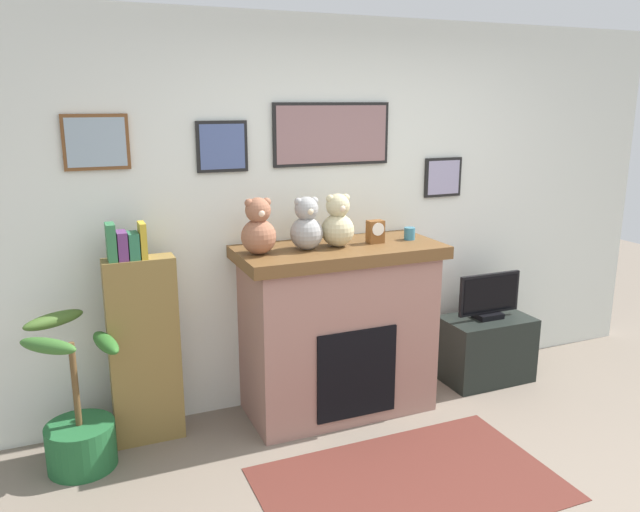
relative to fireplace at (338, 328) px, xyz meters
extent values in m
cube|color=silver|center=(0.22, 0.35, 0.72)|extent=(5.20, 0.12, 2.60)
cube|color=black|center=(0.07, 0.28, 1.26)|extent=(0.83, 0.02, 0.41)
cube|color=#876466|center=(0.07, 0.27, 1.26)|extent=(0.79, 0.00, 0.37)
cube|color=black|center=(0.96, 0.28, 0.94)|extent=(0.30, 0.02, 0.28)
cube|color=#9792B5|center=(0.96, 0.27, 0.94)|extent=(0.26, 0.00, 0.24)
cube|color=brown|center=(-1.41, 0.28, 1.25)|extent=(0.37, 0.02, 0.32)
cube|color=#8CA0AF|center=(-1.41, 0.27, 1.25)|extent=(0.33, 0.00, 0.28)
cube|color=black|center=(-0.68, 0.28, 1.20)|extent=(0.32, 0.02, 0.32)
cube|color=#46578B|center=(-0.68, 0.27, 1.20)|extent=(0.28, 0.00, 0.28)
cube|color=#986C61|center=(0.00, 0.00, -0.05)|extent=(1.22, 0.58, 1.07)
cube|color=brown|center=(0.00, 0.00, 0.53)|extent=(1.34, 0.64, 0.08)
cube|color=black|center=(0.00, -0.29, -0.21)|extent=(0.55, 0.02, 0.59)
cube|color=olive|center=(-1.25, 0.09, 0.00)|extent=(0.41, 0.16, 1.17)
cube|color=#2C6C40|center=(-1.39, 0.09, 0.69)|extent=(0.05, 0.13, 0.22)
cube|color=#5E3069|center=(-1.33, 0.09, 0.67)|extent=(0.06, 0.13, 0.17)
cube|color=#296B48|center=(-1.27, 0.09, 0.66)|extent=(0.06, 0.13, 0.16)
cube|color=gold|center=(-1.21, 0.09, 0.69)|extent=(0.04, 0.13, 0.21)
cylinder|color=#1E592D|center=(-1.65, -0.08, -0.45)|extent=(0.39, 0.39, 0.27)
cylinder|color=brown|center=(-1.65, -0.08, -0.07)|extent=(0.04, 0.04, 0.50)
ellipsoid|color=#2A5F22|center=(-1.47, -0.04, 0.14)|extent=(0.18, 0.37, 0.08)
ellipsoid|color=#3C5B23|center=(-1.73, 0.06, 0.28)|extent=(0.36, 0.26, 0.08)
ellipsoid|color=#356528|center=(-1.77, -0.21, 0.23)|extent=(0.33, 0.32, 0.08)
cube|color=black|center=(1.22, -0.01, -0.34)|extent=(0.66, 0.40, 0.49)
cube|color=black|center=(1.22, -0.01, -0.07)|extent=(0.20, 0.14, 0.04)
cube|color=black|center=(1.22, -0.01, 0.10)|extent=(0.51, 0.03, 0.30)
cube|color=black|center=(1.22, -0.02, 0.10)|extent=(0.47, 0.00, 0.26)
cube|color=#52251E|center=(0.00, -0.97, -0.58)|extent=(1.63, 1.00, 0.01)
cylinder|color=teal|center=(0.52, -0.02, 0.61)|extent=(0.07, 0.07, 0.08)
cube|color=brown|center=(0.25, -0.02, 0.64)|extent=(0.11, 0.07, 0.15)
cylinder|color=white|center=(0.25, -0.06, 0.67)|extent=(0.08, 0.01, 0.08)
sphere|color=#925B42|center=(-0.54, -0.02, 0.68)|extent=(0.22, 0.22, 0.22)
sphere|color=#925B42|center=(-0.54, -0.02, 0.84)|extent=(0.16, 0.16, 0.16)
sphere|color=#925B42|center=(-0.60, -0.02, 0.89)|extent=(0.05, 0.05, 0.05)
sphere|color=#925B42|center=(-0.49, -0.02, 0.89)|extent=(0.05, 0.05, 0.05)
sphere|color=beige|center=(-0.54, -0.08, 0.83)|extent=(0.05, 0.05, 0.05)
sphere|color=gray|center=(-0.23, -0.02, 0.67)|extent=(0.21, 0.21, 0.21)
sphere|color=gray|center=(-0.23, -0.02, 0.83)|extent=(0.15, 0.15, 0.15)
sphere|color=gray|center=(-0.28, -0.02, 0.87)|extent=(0.05, 0.05, 0.05)
sphere|color=gray|center=(-0.18, -0.02, 0.87)|extent=(0.05, 0.05, 0.05)
sphere|color=beige|center=(-0.23, -0.08, 0.82)|extent=(0.04, 0.04, 0.04)
sphere|color=#BDB287|center=(-0.02, -0.02, 0.67)|extent=(0.21, 0.21, 0.21)
sphere|color=#BDB287|center=(-0.02, -0.02, 0.83)|extent=(0.15, 0.15, 0.15)
sphere|color=#BDB287|center=(-0.07, -0.02, 0.88)|extent=(0.05, 0.05, 0.05)
sphere|color=#BDB287|center=(0.04, -0.02, 0.88)|extent=(0.05, 0.05, 0.05)
sphere|color=beige|center=(-0.02, -0.08, 0.83)|extent=(0.05, 0.05, 0.05)
camera|label=1|loc=(-1.64, -3.60, 1.48)|focal=35.24mm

